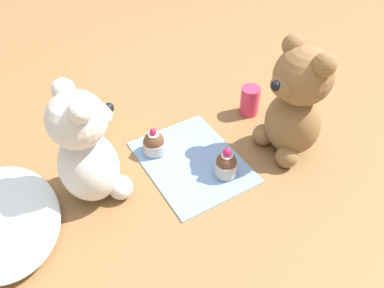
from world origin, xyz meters
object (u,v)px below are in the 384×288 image
teddy_bear_cream (87,150)px  cupcake_near_cream_bear (154,143)px  teddy_bear_tan (296,103)px  cupcake_near_tan_bear (226,164)px  juice_glass (250,101)px

teddy_bear_cream → cupcake_near_cream_bear: (0.04, -0.16, -0.09)m
teddy_bear_tan → cupcake_near_tan_bear: size_ratio=3.71×
teddy_bear_tan → cupcake_near_tan_bear: 0.20m
teddy_bear_cream → cupcake_near_cream_bear: size_ratio=3.90×
juice_glass → teddy_bear_cream: bearing=96.1°
teddy_bear_cream → teddy_bear_tan: 0.44m
teddy_bear_cream → juice_glass: teddy_bear_cream is taller
teddy_bear_tan → cupcake_near_tan_bear: teddy_bear_tan is taller
teddy_bear_tan → cupcake_near_cream_bear: teddy_bear_tan is taller
cupcake_near_cream_bear → teddy_bear_tan: bearing=-118.3°
juice_glass → teddy_bear_tan: bearing=177.0°
cupcake_near_cream_bear → teddy_bear_cream: bearing=104.0°
cupcake_near_cream_bear → cupcake_near_tan_bear: size_ratio=0.91×
cupcake_near_tan_bear → juice_glass: size_ratio=0.96×
teddy_bear_cream → juice_glass: 0.44m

